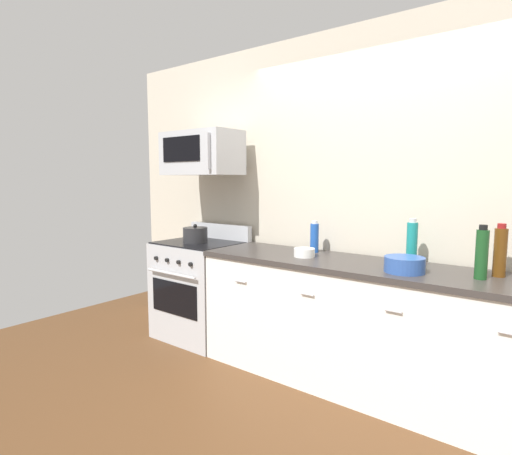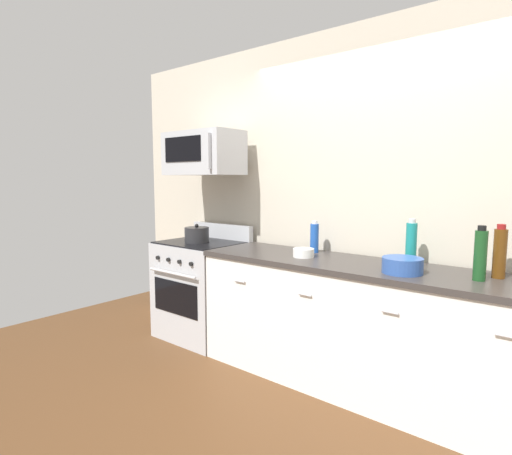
# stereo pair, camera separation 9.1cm
# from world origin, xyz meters

# --- Properties ---
(ground_plane) EXTENTS (6.83, 6.83, 0.00)m
(ground_plane) POSITION_xyz_m (0.00, 0.00, 0.00)
(ground_plane) COLOR brown
(back_wall) EXTENTS (5.69, 0.10, 2.70)m
(back_wall) POSITION_xyz_m (0.00, 0.41, 1.35)
(back_wall) COLOR beige
(back_wall) RESTS_ON ground_plane
(counter_unit) EXTENTS (2.60, 0.66, 0.92)m
(counter_unit) POSITION_xyz_m (0.00, -0.00, 0.46)
(counter_unit) COLOR white
(counter_unit) RESTS_ON ground_plane
(range_oven) EXTENTS (0.76, 0.69, 1.07)m
(range_oven) POSITION_xyz_m (-1.67, 0.00, 0.47)
(range_oven) COLOR #B7BABF
(range_oven) RESTS_ON ground_plane
(microwave) EXTENTS (0.74, 0.44, 0.40)m
(microwave) POSITION_xyz_m (-1.67, 0.05, 1.75)
(microwave) COLOR #B7BABF
(bottle_wine_green) EXTENTS (0.07, 0.07, 0.32)m
(bottle_wine_green) POSITION_xyz_m (0.70, -0.01, 1.07)
(bottle_wine_green) COLOR #19471E
(bottle_wine_green) RESTS_ON countertop_slab
(bottle_soda_blue) EXTENTS (0.07, 0.07, 0.26)m
(bottle_soda_blue) POSITION_xyz_m (-0.54, 0.19, 1.04)
(bottle_soda_blue) COLOR #1E4CA5
(bottle_soda_blue) RESTS_ON countertop_slab
(bottle_sparkling_teal) EXTENTS (0.07, 0.07, 0.32)m
(bottle_sparkling_teal) POSITION_xyz_m (0.24, 0.16, 1.07)
(bottle_sparkling_teal) COLOR #197F7A
(bottle_sparkling_teal) RESTS_ON countertop_slab
(bottle_wine_amber) EXTENTS (0.07, 0.07, 0.33)m
(bottle_wine_amber) POSITION_xyz_m (0.78, 0.13, 1.07)
(bottle_wine_amber) COLOR #59330F
(bottle_wine_amber) RESTS_ON countertop_slab
(bowl_blue_mixing) EXTENTS (0.25, 0.25, 0.10)m
(bowl_blue_mixing) POSITION_xyz_m (0.28, -0.11, 0.97)
(bowl_blue_mixing) COLOR #2D519E
(bowl_blue_mixing) RESTS_ON countertop_slab
(bowl_white_ceramic) EXTENTS (0.16, 0.16, 0.07)m
(bowl_white_ceramic) POSITION_xyz_m (-0.50, -0.04, 0.95)
(bowl_white_ceramic) COLOR white
(bowl_white_ceramic) RESTS_ON countertop_slab
(stockpot) EXTENTS (0.23, 0.23, 0.18)m
(stockpot) POSITION_xyz_m (-1.67, -0.05, 0.99)
(stockpot) COLOR #262628
(stockpot) RESTS_ON range_oven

